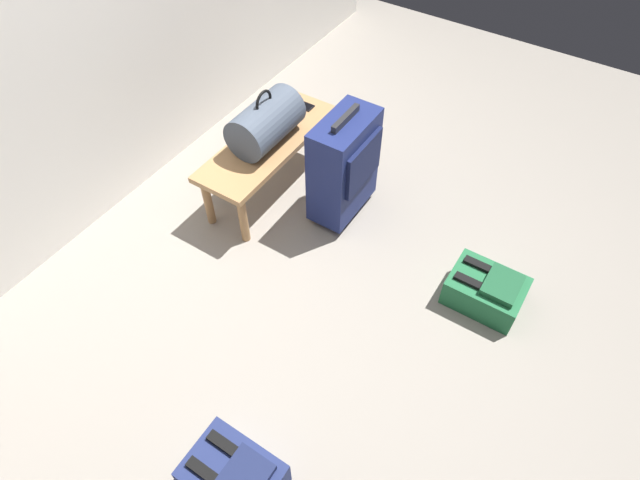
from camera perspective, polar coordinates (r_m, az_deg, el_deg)
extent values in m
plane|color=gray|center=(2.77, 0.42, -8.99)|extent=(6.60, 6.60, 0.00)
cube|color=#A87A4C|center=(3.20, -5.56, 10.39)|extent=(1.00, 0.36, 0.04)
cylinder|color=#A87A4C|center=(3.02, -8.24, 2.26)|extent=(0.05, 0.05, 0.34)
cylinder|color=#A87A4C|center=(3.53, 0.70, 11.15)|extent=(0.05, 0.05, 0.34)
cylinder|color=#A87A4C|center=(3.15, -11.95, 4.11)|extent=(0.05, 0.05, 0.34)
cylinder|color=#A87A4C|center=(3.65, -2.84, 12.50)|extent=(0.05, 0.05, 0.34)
cylinder|color=#475160|center=(3.10, -5.85, 12.43)|extent=(0.44, 0.26, 0.26)
torus|color=black|center=(3.02, -6.07, 14.55)|extent=(0.14, 0.02, 0.14)
cube|color=black|center=(3.44, -1.90, 14.29)|extent=(0.07, 0.14, 0.01)
cube|color=black|center=(3.44, -1.91, 14.35)|extent=(0.06, 0.13, 0.00)
cube|color=navy|center=(3.03, 2.53, 7.97)|extent=(0.43, 0.23, 0.61)
cube|color=#11183E|center=(2.93, 4.74, 8.17)|extent=(0.35, 0.02, 0.28)
cube|color=#262628|center=(2.82, 2.76, 12.92)|extent=(0.24, 0.03, 0.04)
cylinder|color=black|center=(3.20, -0.31, 2.53)|extent=(0.02, 0.05, 0.05)
cylinder|color=black|center=(3.38, 2.49, 5.69)|extent=(0.02, 0.05, 0.05)
cube|color=navy|center=(2.40, -9.28, -23.80)|extent=(0.28, 0.38, 0.17)
cube|color=#182045|center=(2.29, -8.22, -24.00)|extent=(0.21, 0.17, 0.04)
cube|color=black|center=(2.32, -12.03, -23.36)|extent=(0.04, 0.19, 0.02)
cube|color=black|center=(2.34, -9.91, -21.02)|extent=(0.04, 0.19, 0.02)
cube|color=#1E6038|center=(2.91, 17.31, -5.23)|extent=(0.28, 0.38, 0.17)
cube|color=#184D2C|center=(2.83, 19.01, -4.58)|extent=(0.21, 0.17, 0.04)
cube|color=black|center=(2.80, 16.06, -4.44)|extent=(0.04, 0.19, 0.02)
cube|color=black|center=(2.88, 16.98, -2.71)|extent=(0.04, 0.19, 0.02)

